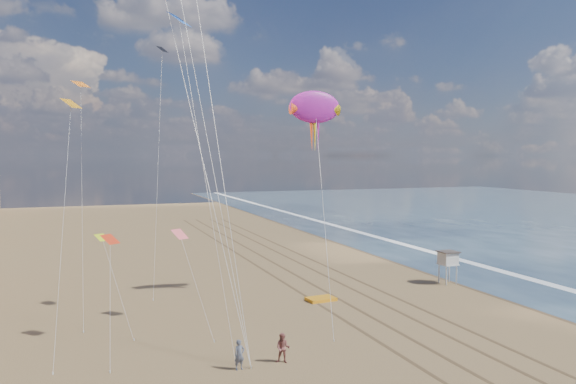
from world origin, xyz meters
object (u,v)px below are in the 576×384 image
Objects in this scene: lifeguard_stand at (448,259)px; show_kite at (315,108)px; grounded_kite at (321,299)px; kite_flyer_a at (239,355)px; kite_flyer_b at (283,348)px.

lifeguard_stand is 0.16× the size of show_kite.
grounded_kite is 1.36× the size of kite_flyer_a.
kite_flyer_a is 0.98× the size of kite_flyer_b.
lifeguard_stand is at bearing 0.81° from grounded_kite.
grounded_kite is 1.34× the size of kite_flyer_b.
lifeguard_stand is 26.86m from kite_flyer_b.
kite_flyer_b reaches higher than grounded_kite.
kite_flyer_b is at bearing -147.40° from lifeguard_stand.
show_kite reaches higher than lifeguard_stand.
lifeguard_stand is 14.74m from grounded_kite.
kite_flyer_a is at bearing -135.90° from grounded_kite.
lifeguard_stand is 29.34m from kite_flyer_a.
show_kite is 11.42× the size of kite_flyer_a.
kite_flyer_a is (-11.06, -14.73, -16.07)m from show_kite.
show_kite is 11.23× the size of kite_flyer_b.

